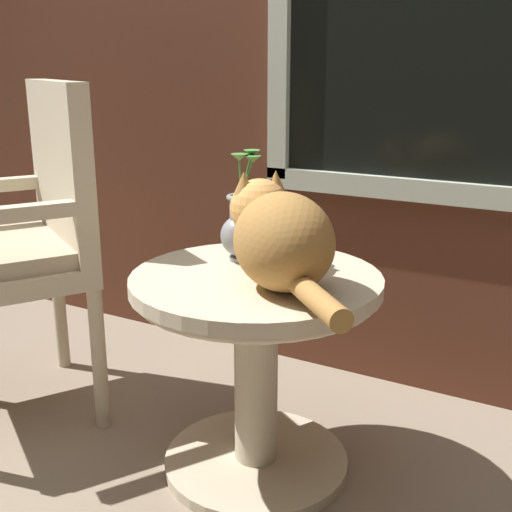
% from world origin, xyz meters
% --- Properties ---
extents(ground_plane, '(6.00, 6.00, 0.00)m').
position_xyz_m(ground_plane, '(0.00, 0.00, 0.00)').
color(ground_plane, gray).
extents(wicker_side_table, '(0.64, 0.64, 0.55)m').
position_xyz_m(wicker_side_table, '(0.13, 0.13, 0.38)').
color(wicker_side_table, beige).
rests_on(wicker_side_table, ground_plane).
extents(wicker_chair, '(0.69, 0.67, 1.01)m').
position_xyz_m(wicker_chair, '(-0.66, 0.08, 0.57)').
color(wicker_chair, beige).
rests_on(wicker_chair, ground_plane).
extents(cat, '(0.47, 0.45, 0.25)m').
position_xyz_m(cat, '(0.21, 0.09, 0.67)').
color(cat, '#AD7A3D').
rests_on(cat, wicker_side_table).
extents(pewter_vase_with_ivy, '(0.11, 0.11, 0.30)m').
position_xyz_m(pewter_vase_with_ivy, '(0.03, 0.22, 0.64)').
color(pewter_vase_with_ivy, gray).
rests_on(pewter_vase_with_ivy, wicker_side_table).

